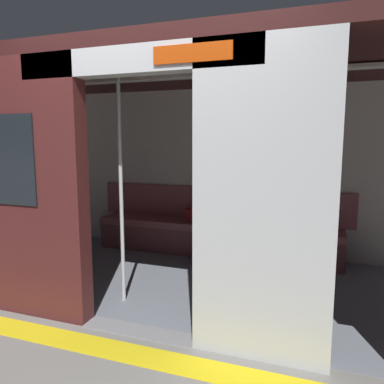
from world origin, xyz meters
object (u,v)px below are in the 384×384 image
Objects in this scene: person_seated at (217,208)px; bench_seat at (213,231)px; handbag at (195,215)px; grab_pole_door at (121,188)px; train_car at (182,141)px; book at (250,225)px.

bench_seat is at bearing -40.11° from person_seated.
person_seated reaches higher than handbag.
grab_pole_door reaches higher than bench_seat.
grab_pole_door reaches higher than person_seated.
grab_pole_door is (0.36, 0.65, -0.43)m from train_car.
book is (-0.55, -0.98, -1.08)m from train_car.
bench_seat is 0.50m from book.
bench_seat is 2.80× the size of person_seated.
handbag is (0.34, -0.11, -0.14)m from person_seated.
train_car is at bearing -118.70° from grab_pole_door.
book is at bearing -119.23° from train_car.
handbag is at bearing 0.46° from book.
bench_seat is at bearing -93.88° from train_car.
train_car reaches higher than bench_seat.
person_seated is at bearing 13.13° from book.
person_seated is 5.30× the size of book.
person_seated is 1.70m from grab_pole_door.
grab_pole_door is at bearing 72.77° from person_seated.
bench_seat is 0.34m from person_seated.
person_seated is at bearing -97.98° from train_car.
handbag is (0.21, -1.03, -1.01)m from train_car.
train_car is 0.86m from grab_pole_door.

